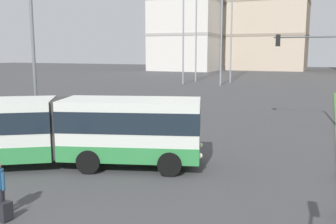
% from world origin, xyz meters
% --- Properties ---
extents(articulated_bus, '(11.63, 7.20, 3.00)m').
position_xyz_m(articulated_bus, '(-4.06, 7.99, 1.65)').
color(articulated_bus, silver).
rests_on(articulated_bus, ground).
extents(car_white_van, '(4.59, 2.46, 1.58)m').
position_xyz_m(car_white_van, '(-6.04, 20.33, 0.75)').
color(car_white_van, silver).
rests_on(car_white_van, ground).
extents(rolling_suitcase, '(0.27, 0.38, 0.97)m').
position_xyz_m(rolling_suitcase, '(-2.30, 2.74, 0.31)').
color(rolling_suitcase, '#232328').
rests_on(rolling_suitcase, ground).
extents(traffic_light_far_right, '(4.53, 0.28, 6.20)m').
position_xyz_m(traffic_light_far_right, '(5.64, 22.00, 4.29)').
color(traffic_light_far_right, '#474C51').
rests_on(traffic_light_far_right, ground).
extents(streetlight_left, '(0.70, 0.28, 8.67)m').
position_xyz_m(streetlight_left, '(-8.50, 11.05, 4.78)').
color(streetlight_left, slate).
rests_on(streetlight_left, ground).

